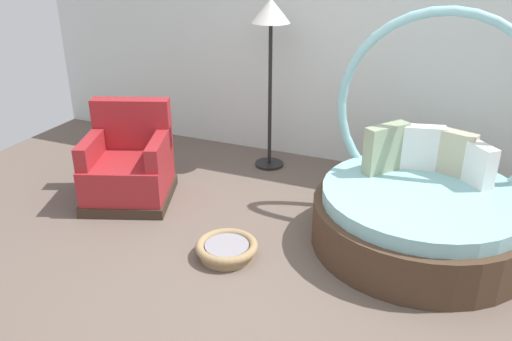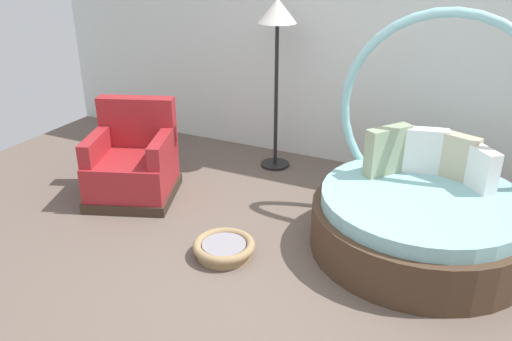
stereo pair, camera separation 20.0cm
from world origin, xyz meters
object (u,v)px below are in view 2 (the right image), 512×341
object	(u,v)px
round_daybed	(423,206)
floor_lamp	(277,28)
pet_basket	(224,248)
red_armchair	(133,165)

from	to	relation	value
round_daybed	floor_lamp	world-z (taller)	round_daybed
round_daybed	pet_basket	distance (m)	1.67
round_daybed	floor_lamp	distance (m)	2.33
floor_lamp	pet_basket	bearing A→B (deg)	-78.74
red_armchair	floor_lamp	size ratio (longest dim) A/B	0.57
red_armchair	pet_basket	bearing A→B (deg)	-23.31
round_daybed	red_armchair	distance (m)	2.75
round_daybed	pet_basket	xyz separation A→B (m)	(-1.40, -0.87, -0.30)
round_daybed	red_armchair	xyz separation A→B (m)	(-2.73, -0.30, -0.04)
red_armchair	floor_lamp	bearing A→B (deg)	52.98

